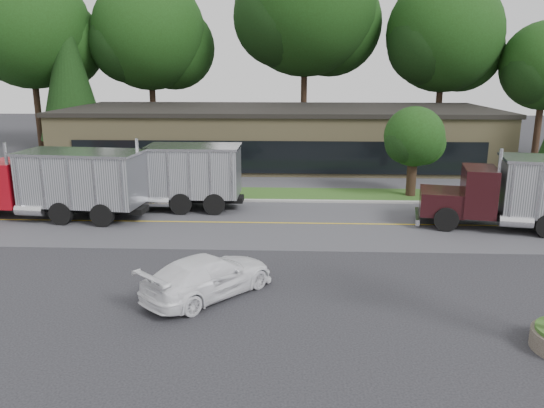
{
  "coord_description": "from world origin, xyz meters",
  "views": [
    {
      "loc": [
        3.2,
        -15.46,
        7.27
      ],
      "look_at": [
        2.29,
        5.73,
        1.8
      ],
      "focal_mm": 35.0,
      "sensor_mm": 36.0,
      "label": 1
    }
  ],
  "objects_px": {
    "dump_truck_red": "(57,182)",
    "dump_truck_maroon": "(530,192)",
    "dump_truck_blue": "(173,175)",
    "rally_car": "(209,276)"
  },
  "relations": [
    {
      "from": "dump_truck_red",
      "to": "dump_truck_maroon",
      "type": "height_order",
      "value": "same"
    },
    {
      "from": "dump_truck_blue",
      "to": "rally_car",
      "type": "bearing_deg",
      "value": 108.21
    },
    {
      "from": "dump_truck_red",
      "to": "dump_truck_maroon",
      "type": "bearing_deg",
      "value": -176.8
    },
    {
      "from": "dump_truck_red",
      "to": "dump_truck_blue",
      "type": "height_order",
      "value": "same"
    },
    {
      "from": "dump_truck_maroon",
      "to": "rally_car",
      "type": "distance_m",
      "value": 15.66
    },
    {
      "from": "dump_truck_red",
      "to": "dump_truck_blue",
      "type": "bearing_deg",
      "value": -153.55
    },
    {
      "from": "dump_truck_red",
      "to": "dump_truck_maroon",
      "type": "relative_size",
      "value": 1.15
    },
    {
      "from": "dump_truck_maroon",
      "to": "dump_truck_red",
      "type": "bearing_deg",
      "value": 8.73
    },
    {
      "from": "dump_truck_blue",
      "to": "rally_car",
      "type": "xyz_separation_m",
      "value": [
        3.59,
        -10.91,
        -1.12
      ]
    },
    {
      "from": "dump_truck_blue",
      "to": "dump_truck_maroon",
      "type": "distance_m",
      "value": 17.35
    }
  ]
}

